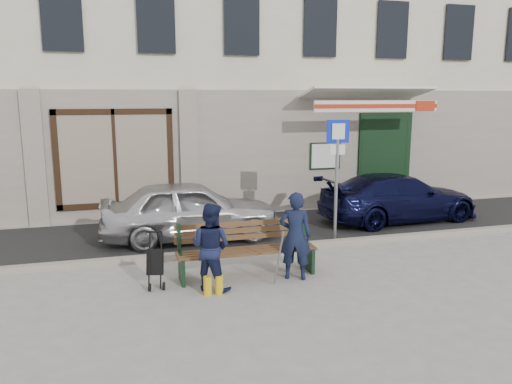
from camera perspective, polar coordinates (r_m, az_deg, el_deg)
name	(u,v)px	position (r m, az deg, el deg)	size (l,w,h in m)	color
ground	(312,275)	(8.78, 6.39, -9.45)	(80.00, 80.00, 0.00)	#9E9991
asphalt_lane	(262,230)	(11.57, 0.68, -4.32)	(60.00, 3.20, 0.01)	#282828
curb	(284,247)	(10.09, 3.22, -6.31)	(60.00, 0.18, 0.12)	#9E9384
building	(215,34)	(16.49, -4.69, 17.59)	(20.00, 8.27, 10.00)	beige
car_silver	(190,210)	(10.79, -7.52, -2.03)	(1.53, 3.79, 1.29)	silver
car_navy	(399,197)	(12.79, 15.99, -0.60)	(1.64, 4.04, 1.17)	black
parking_sign	(337,161)	(10.58, 9.25, 3.52)	(0.47, 0.11, 2.57)	gray
bench	(244,250)	(8.56, -1.36, -6.67)	(2.40, 1.17, 0.98)	brown
man	(295,236)	(8.39, 4.51, -5.01)	(0.55, 0.36, 1.50)	#121932
woman	(211,247)	(7.95, -5.21, -6.25)	(0.68, 0.53, 1.41)	#161B3C
stroller	(155,263)	(8.26, -11.45, -7.99)	(0.31, 0.40, 0.90)	black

